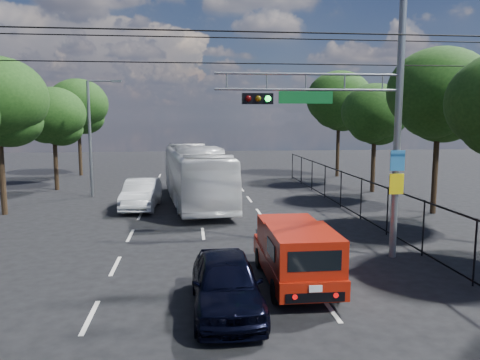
{
  "coord_description": "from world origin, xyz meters",
  "views": [
    {
      "loc": [
        -0.53,
        -7.21,
        4.86
      ],
      "look_at": [
        1.13,
        7.98,
        2.8
      ],
      "focal_mm": 35.0,
      "sensor_mm": 36.0,
      "label": 1
    }
  ],
  "objects": [
    {
      "name": "lane_markings",
      "position": [
        -0.0,
        14.0,
        0.01
      ],
      "size": [
        6.12,
        38.0,
        0.01
      ],
      "color": "beige",
      "rests_on": "ground"
    },
    {
      "name": "signal_mast",
      "position": [
        5.28,
        7.99,
        5.24
      ],
      "size": [
        6.43,
        0.39,
        9.5
      ],
      "color": "slate",
      "rests_on": "ground"
    },
    {
      "name": "streetlight_left",
      "position": [
        -6.33,
        22.0,
        3.94
      ],
      "size": [
        2.09,
        0.22,
        7.08
      ],
      "color": "slate",
      "rests_on": "ground"
    },
    {
      "name": "utility_wires",
      "position": [
        0.0,
        8.83,
        7.23
      ],
      "size": [
        22.0,
        5.04,
        0.74
      ],
      "color": "black",
      "rests_on": "ground"
    },
    {
      "name": "fence_right",
      "position": [
        7.6,
        12.17,
        1.03
      ],
      "size": [
        0.06,
        34.03,
        2.0
      ],
      "color": "black",
      "rests_on": "ground"
    },
    {
      "name": "tree_right_c",
      "position": [
        11.82,
        15.02,
        5.73
      ],
      "size": [
        5.1,
        5.1,
        8.29
      ],
      "color": "black",
      "rests_on": "ground"
    },
    {
      "name": "tree_right_d",
      "position": [
        11.42,
        22.02,
        4.85
      ],
      "size": [
        4.32,
        4.32,
        7.02
      ],
      "color": "black",
      "rests_on": "ground"
    },
    {
      "name": "tree_right_e",
      "position": [
        11.62,
        30.02,
        5.94
      ],
      "size": [
        5.28,
        5.28,
        8.58
      ],
      "color": "black",
      "rests_on": "ground"
    },
    {
      "name": "tree_left_d",
      "position": [
        -9.38,
        25.02,
        4.72
      ],
      "size": [
        4.2,
        4.2,
        6.83
      ],
      "color": "black",
      "rests_on": "ground"
    },
    {
      "name": "tree_left_e",
      "position": [
        -9.58,
        33.02,
        5.53
      ],
      "size": [
        4.92,
        4.92,
        7.99
      ],
      "color": "black",
      "rests_on": "ground"
    },
    {
      "name": "red_pickup",
      "position": [
        2.5,
        5.74,
        0.97
      ],
      "size": [
        1.84,
        4.92,
        1.82
      ],
      "color": "black",
      "rests_on": "ground"
    },
    {
      "name": "navy_hatchback",
      "position": [
        0.35,
        4.04,
        0.73
      ],
      "size": [
        1.73,
        4.26,
        1.45
      ],
      "primitive_type": "imported",
      "rotation": [
        0.0,
        0.0,
        0.0
      ],
      "color": "black",
      "rests_on": "ground"
    },
    {
      "name": "white_bus",
      "position": [
        -0.16,
        19.1,
        1.62
      ],
      "size": [
        3.97,
        11.85,
        3.24
      ],
      "primitive_type": "imported",
      "rotation": [
        0.0,
        0.0,
        0.11
      ],
      "color": "silver",
      "rests_on": "ground"
    },
    {
      "name": "white_van",
      "position": [
        -3.1,
        17.85,
        0.78
      ],
      "size": [
        1.9,
        4.82,
        1.56
      ],
      "primitive_type": "imported",
      "rotation": [
        0.0,
        0.0,
        -0.05
      ],
      "color": "white",
      "rests_on": "ground"
    }
  ]
}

